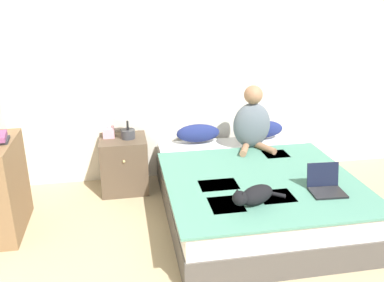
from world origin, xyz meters
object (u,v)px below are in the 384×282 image
pillow_near (198,133)px  table_lamp (127,112)px  pillow_far (262,129)px  bookshelf (5,187)px  cat_tabby (254,195)px  tissue_box (109,132)px  person_sitting (252,122)px  laptop_open (326,186)px  nightstand (124,164)px  bed (253,193)px

pillow_near → table_lamp: bearing=-171.6°
pillow_far → bookshelf: size_ratio=0.57×
pillow_near → cat_tabby: pillow_near is taller
tissue_box → table_lamp: bearing=-19.1°
table_lamp → bookshelf: table_lamp is taller
person_sitting → table_lamp: size_ratio=1.64×
cat_tabby → laptop_open: size_ratio=1.69×
pillow_far → cat_tabby: size_ratio=0.99×
bookshelf → laptop_open: bearing=-13.2°
table_lamp → tissue_box: table_lamp is taller
nightstand → table_lamp: size_ratio=1.44×
person_sitting → nightstand: (-1.38, 0.16, -0.45)m
pillow_near → bookshelf: 2.05m
bed → pillow_far: size_ratio=4.08×
pillow_near → table_lamp: (-0.78, -0.12, 0.32)m
pillow_far → bookshelf: bearing=-164.4°
bed → bookshelf: bookshelf is taller
bookshelf → tissue_box: bearing=37.3°
tissue_box → pillow_near: bearing=2.7°
pillow_near → pillow_far: bearing=0.0°
bed → cat_tabby: size_ratio=4.02×
laptop_open → pillow_far: bearing=97.0°
laptop_open → nightstand: (-1.69, 1.28, -0.22)m
person_sitting → bookshelf: size_ratio=0.79×
pillow_near → nightstand: pillow_near is taller
person_sitting → table_lamp: 1.34m
bed → bookshelf: bearing=176.6°
cat_tabby → laptop_open: bearing=164.0°
laptop_open → pillow_near: bearing=124.8°
cat_tabby → table_lamp: table_lamp is taller
bed → pillow_far: (0.38, 0.88, 0.34)m
bed → nightstand: nightstand is taller
cat_tabby → nightstand: (-1.00, 1.39, -0.25)m
person_sitting → bookshelf: (-2.44, -0.47, -0.32)m
laptop_open → tissue_box: (-1.83, 1.34, 0.14)m
pillow_far → laptop_open: (0.08, -1.39, -0.05)m
pillow_near → pillow_far: (0.76, 0.00, 0.00)m
table_lamp → bookshelf: bearing=-150.7°
person_sitting → pillow_far: bearing=50.8°
bed → laptop_open: 0.74m
pillow_near → person_sitting: size_ratio=0.72×
nightstand → bookshelf: size_ratio=0.69×
bookshelf → nightstand: bearing=31.0°
tissue_box → cat_tabby: bearing=-51.8°
person_sitting → table_lamp: (-1.32, 0.16, 0.14)m
bed → laptop_open: (0.46, -0.51, 0.29)m
pillow_near → table_lamp: table_lamp is taller
cat_tabby → person_sitting: bearing=-132.4°
laptop_open → bookshelf: size_ratio=0.34×
cat_tabby → bookshelf: bookshelf is taller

